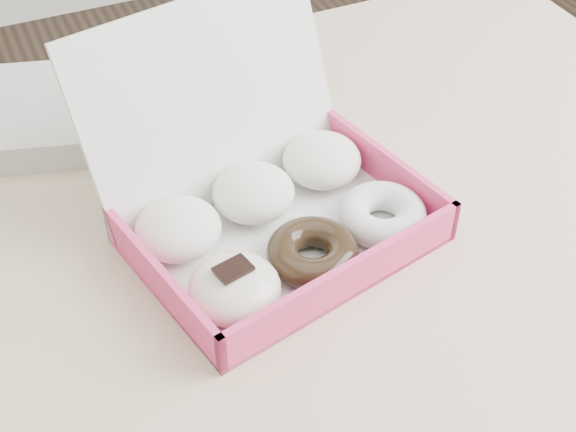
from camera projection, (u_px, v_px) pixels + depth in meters
name	position (u px, v px, depth m)	size (l,w,h in m)	color
table	(287.00, 249.00, 1.00)	(1.20, 0.80, 0.75)	tan
donut_box	(269.00, 208.00, 0.89)	(0.37, 0.36, 0.22)	silver
newspapers	(71.00, 111.00, 1.05)	(0.25, 0.20, 0.04)	beige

